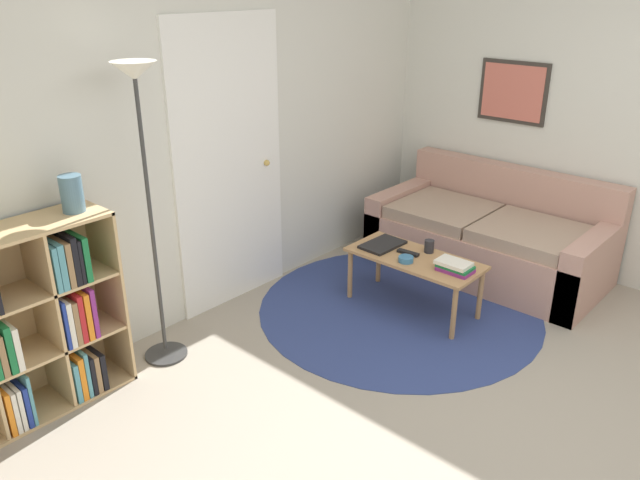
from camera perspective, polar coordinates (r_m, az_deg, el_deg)
The scene contains 14 objects.
ground_plane at distance 3.50m, azimuth 19.21°, elevation -18.10°, with size 14.00×14.00×0.00m, color gray.
wall_back at distance 4.27m, azimuth -10.02°, elevation 9.94°, with size 7.49×0.11×2.60m.
wall_right at distance 5.33m, azimuth 18.97°, elevation 11.79°, with size 0.08×5.43×2.60m.
rug at distance 4.58m, azimuth 7.23°, elevation -6.22°, with size 2.02×2.02×0.01m.
bookshelf at distance 3.65m, azimuth -26.58°, elevation -7.47°, with size 1.14×0.34×1.07m.
floor_lamp at distance 3.60m, azimuth -16.03°, elevation 9.33°, with size 0.27×0.27×1.82m.
couch at distance 5.24m, azimuth 15.39°, elevation 0.24°, with size 0.92×1.81×0.80m.
coffee_table at distance 4.45m, azimuth 8.62°, elevation -2.09°, with size 0.43×0.96×0.41m.
laptop at distance 4.58m, azimuth 5.74°, elevation -0.42°, with size 0.33×0.22×0.02m.
bowl at distance 4.34m, azimuth 7.86°, elevation -1.75°, with size 0.10×0.10×0.04m.
book_stack_on_table at distance 4.25m, azimuth 12.21°, elevation -2.38°, with size 0.15×0.24×0.07m.
cup at distance 4.51m, azimuth 9.95°, elevation -0.57°, with size 0.07×0.07×0.09m.
remote at distance 4.47m, azimuth 8.05°, elevation -1.16°, with size 0.06×0.17×0.02m.
vase_on_shelf at distance 3.56m, azimuth -21.74°, elevation 3.96°, with size 0.12×0.12×0.20m.
Camera 1 is at (-2.57, -0.82, 2.23)m, focal length 35.00 mm.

